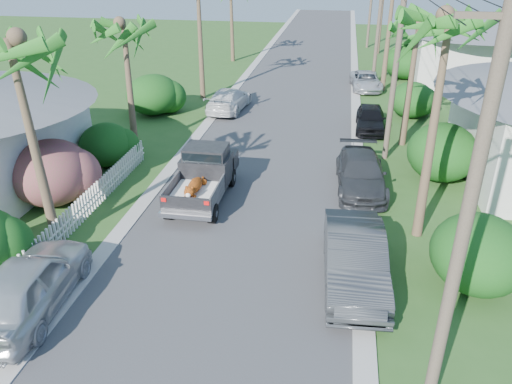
% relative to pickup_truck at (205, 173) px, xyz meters
% --- Properties ---
extents(ground, '(120.00, 120.00, 0.00)m').
position_rel_pickup_truck_xyz_m(ground, '(2.00, -7.66, -1.01)').
color(ground, '#2C551F').
rests_on(ground, ground).
extents(road, '(8.00, 100.00, 0.02)m').
position_rel_pickup_truck_xyz_m(road, '(2.00, 17.34, -1.00)').
color(road, '#38383A').
rests_on(road, ground).
extents(curb_left, '(0.60, 100.00, 0.06)m').
position_rel_pickup_truck_xyz_m(curb_left, '(-2.30, 17.34, -0.98)').
color(curb_left, '#A5A39E').
rests_on(curb_left, ground).
extents(curb_right, '(0.60, 100.00, 0.06)m').
position_rel_pickup_truck_xyz_m(curb_right, '(6.30, 17.34, -0.98)').
color(curb_right, '#A5A39E').
rests_on(curb_right, ground).
extents(pickup_truck, '(1.98, 5.12, 2.06)m').
position_rel_pickup_truck_xyz_m(pickup_truck, '(0.00, 0.00, 0.00)').
color(pickup_truck, black).
rests_on(pickup_truck, ground).
extents(parked_car_rn, '(2.07, 5.15, 1.66)m').
position_rel_pickup_truck_xyz_m(parked_car_rn, '(6.01, -5.09, -0.18)').
color(parked_car_rn, '#323537').
rests_on(parked_car_rn, ground).
extents(parked_car_rm, '(2.25, 4.97, 1.41)m').
position_rel_pickup_truck_xyz_m(parked_car_rm, '(6.33, 1.64, -0.30)').
color(parked_car_rm, '#2F3134').
rests_on(parked_car_rm, ground).
extents(parked_car_rf, '(1.65, 3.97, 1.35)m').
position_rel_pickup_truck_xyz_m(parked_car_rf, '(7.00, 9.42, -0.34)').
color(parked_car_rf, black).
rests_on(parked_car_rf, ground).
extents(parked_car_rd, '(2.40, 4.52, 1.21)m').
position_rel_pickup_truck_xyz_m(parked_car_rd, '(7.00, 18.46, -0.41)').
color(parked_car_rd, silver).
rests_on(parked_car_rd, ground).
extents(parked_car_ln, '(2.35, 5.07, 1.68)m').
position_rel_pickup_truck_xyz_m(parked_car_ln, '(-3.00, -7.91, -0.17)').
color(parked_car_ln, '#B9BDC1').
rests_on(parked_car_ln, ground).
extents(parked_car_lf, '(2.32, 4.93, 1.39)m').
position_rel_pickup_truck_xyz_m(parked_car_lf, '(-1.60, 11.75, -0.32)').
color(parked_car_lf, silver).
rests_on(parked_car_lf, ground).
extents(palm_l_a, '(4.40, 4.40, 8.20)m').
position_rel_pickup_truck_xyz_m(palm_l_a, '(-4.20, -4.66, 5.92)').
color(palm_l_a, brown).
rests_on(palm_l_a, ground).
extents(palm_l_b, '(4.40, 4.40, 7.40)m').
position_rel_pickup_truck_xyz_m(palm_l_b, '(-4.80, 4.34, 5.14)').
color(palm_l_b, brown).
rests_on(palm_l_b, ground).
extents(palm_r_a, '(4.40, 4.40, 8.70)m').
position_rel_pickup_truck_xyz_m(palm_r_a, '(8.30, -1.66, 6.41)').
color(palm_r_a, brown).
rests_on(palm_r_a, ground).
extents(palm_r_b, '(4.40, 4.40, 7.20)m').
position_rel_pickup_truck_xyz_m(palm_r_b, '(8.60, 7.34, 4.94)').
color(palm_r_b, brown).
rests_on(palm_r_b, ground).
extents(shrub_l_b, '(3.00, 3.30, 2.60)m').
position_rel_pickup_truck_xyz_m(shrub_l_b, '(-5.80, -1.66, 0.29)').
color(shrub_l_b, '#C21B5F').
rests_on(shrub_l_b, ground).
extents(shrub_l_c, '(2.40, 2.64, 2.00)m').
position_rel_pickup_truck_xyz_m(shrub_l_c, '(-5.40, 2.34, -0.01)').
color(shrub_l_c, '#123F13').
rests_on(shrub_l_c, ground).
extents(shrub_l_d, '(3.20, 3.52, 2.40)m').
position_rel_pickup_truck_xyz_m(shrub_l_d, '(-6.00, 10.34, 0.19)').
color(shrub_l_d, '#123F13').
rests_on(shrub_l_d, ground).
extents(shrub_r_a, '(2.80, 3.08, 2.30)m').
position_rel_pickup_truck_xyz_m(shrub_r_a, '(9.60, -4.66, 0.14)').
color(shrub_r_a, '#123F13').
rests_on(shrub_r_a, ground).
extents(shrub_r_b, '(3.00, 3.30, 2.50)m').
position_rel_pickup_truck_xyz_m(shrub_r_b, '(9.80, 3.34, 0.24)').
color(shrub_r_b, '#123F13').
rests_on(shrub_r_b, ground).
extents(shrub_r_c, '(2.60, 2.86, 2.10)m').
position_rel_pickup_truck_xyz_m(shrub_r_c, '(9.50, 12.34, 0.04)').
color(shrub_r_c, '#123F13').
rests_on(shrub_r_c, ground).
extents(shrub_r_d, '(3.20, 3.52, 2.60)m').
position_rel_pickup_truck_xyz_m(shrub_r_d, '(10.00, 22.34, 0.29)').
color(shrub_r_d, '#123F13').
rests_on(shrub_r_d, ground).
extents(picket_fence, '(0.10, 11.00, 1.00)m').
position_rel_pickup_truck_xyz_m(picket_fence, '(-4.00, -2.16, -0.51)').
color(picket_fence, white).
rests_on(picket_fence, ground).
extents(house_right_far, '(9.00, 8.00, 4.60)m').
position_rel_pickup_truck_xyz_m(house_right_far, '(15.00, 22.34, 1.11)').
color(house_right_far, silver).
rests_on(house_right_far, ground).
extents(utility_pole_a, '(1.60, 0.26, 9.00)m').
position_rel_pickup_truck_xyz_m(utility_pole_a, '(7.60, -9.66, 3.59)').
color(utility_pole_a, brown).
rests_on(utility_pole_a, ground).
extents(utility_pole_b, '(1.60, 0.26, 9.00)m').
position_rel_pickup_truck_xyz_m(utility_pole_b, '(7.60, 5.34, 3.59)').
color(utility_pole_b, brown).
rests_on(utility_pole_b, ground).
extents(utility_pole_c, '(1.60, 0.26, 9.00)m').
position_rel_pickup_truck_xyz_m(utility_pole_c, '(7.60, 20.34, 3.59)').
color(utility_pole_c, brown).
rests_on(utility_pole_c, ground).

